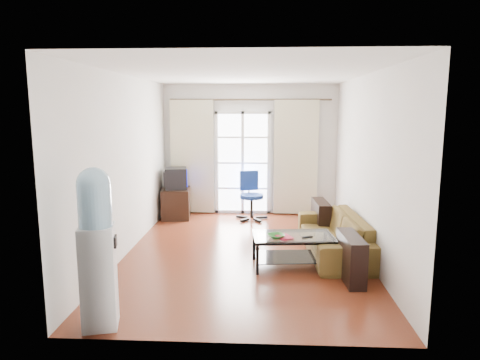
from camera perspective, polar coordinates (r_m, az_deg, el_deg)
name	(u,v)px	position (r m, az deg, el deg)	size (l,w,h in m)	color
floor	(245,252)	(6.70, 0.62, -9.63)	(5.20, 5.20, 0.00)	maroon
ceiling	(245,73)	(6.36, 0.67, 14.05)	(5.20, 5.20, 0.00)	white
wall_back	(250,150)	(8.97, 1.33, 4.06)	(3.60, 0.02, 2.70)	silver
wall_front	(233,204)	(3.83, -0.97, -3.20)	(3.60, 0.02, 2.70)	silver
wall_left	(126,165)	(6.71, -14.91, 1.93)	(0.02, 5.20, 2.70)	silver
wall_right	(367,167)	(6.57, 16.55, 1.70)	(0.02, 5.20, 2.70)	silver
french_door	(243,163)	(8.95, 0.36, 2.28)	(1.16, 0.06, 2.15)	white
curtain_rod	(250,100)	(8.84, 1.34, 10.67)	(0.04, 0.04, 3.30)	#4C3F2D
curtain_left	(192,157)	(8.98, -6.37, 3.05)	(0.90, 0.07, 2.35)	beige
curtain_right	(296,158)	(8.89, 7.45, 2.97)	(0.90, 0.07, 2.35)	beige
radiator	(288,199)	(9.04, 6.37, -2.50)	(0.64, 0.12, 0.64)	#959698
sofa	(333,234)	(6.74, 12.35, -7.08)	(0.91, 2.09, 0.60)	brown
coffee_table	(293,246)	(6.10, 7.07, -8.77)	(1.17, 0.74, 0.45)	silver
bowl	(276,236)	(5.89, 4.81, -7.47)	(0.30, 0.30, 0.06)	#2F822F
book	(278,238)	(5.88, 5.12, -7.70)	(0.27, 0.30, 0.02)	#A91419
remote	(307,237)	(5.98, 8.97, -7.52)	(0.15, 0.04, 0.02)	black
tv_stand	(176,202)	(8.86, -8.49, -2.97)	(0.55, 0.82, 0.60)	black
crt_tv	(175,178)	(8.70, -8.64, 0.23)	(0.53, 0.53, 0.42)	black
task_chair	(251,205)	(8.59, 1.49, -3.39)	(0.81, 0.81, 0.96)	black
water_cooler	(97,245)	(4.50, -18.53, -8.27)	(0.40, 0.40, 1.64)	white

